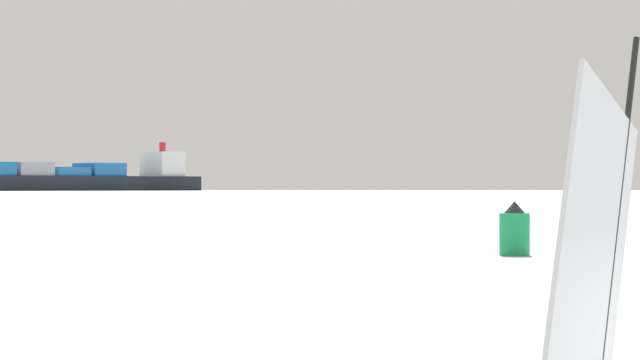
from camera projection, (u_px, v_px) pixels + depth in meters
cargo_ship at (79, 178)px, 888.27m from camera, size 135.95×127.09×29.86m
channel_buoy at (515, 231)px, 61.95m from camera, size 1.27×1.27×2.26m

